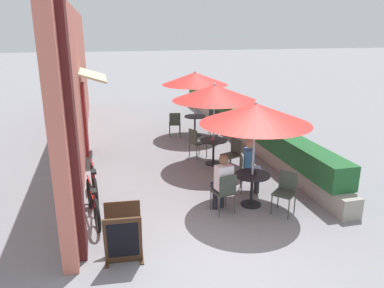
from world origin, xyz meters
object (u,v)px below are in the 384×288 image
object	(u,v)px
patio_umbrella_far	(195,79)
menu_board	(123,235)
cafe_chair_near_right	(246,170)
coffee_cup_near	(255,172)
patio_table_mid	(213,147)
bicycle_second	(94,184)
cafe_chair_near_left	(286,189)
patio_umbrella_mid	(214,93)
cafe_chair_mid_right	(196,141)
coffee_cup_mid	(213,139)
cafe_chair_far_right	(175,122)
cafe_chair_far_left	(215,120)
patio_umbrella_near	(256,114)
seated_patron_near_back	(222,180)
seated_patron_near_right	(251,164)
bicycle_leaning	(93,203)
patio_table_far	(195,122)
cafe_chair_mid_left	(233,152)
patio_table_near	(252,183)
cafe_chair_near_back	(225,190)

from	to	relation	value
patio_umbrella_far	menu_board	distance (m)	7.72
cafe_chair_near_right	patio_umbrella_far	size ratio (longest dim) A/B	0.38
coffee_cup_near	patio_table_mid	bearing A→B (deg)	92.24
coffee_cup_near	bicycle_second	xyz separation A→B (m)	(-3.33, 1.13, -0.40)
cafe_chair_near_left	patio_umbrella_mid	size ratio (longest dim) A/B	0.38
patio_table_mid	cafe_chair_mid_right	distance (m)	0.72
cafe_chair_near_left	coffee_cup_mid	distance (m)	3.10
patio_umbrella_far	cafe_chair_far_right	distance (m)	1.66
cafe_chair_far_left	cafe_chair_far_right	xyz separation A→B (m)	(-1.44, 0.05, 0.00)
patio_umbrella_far	cafe_chair_far_left	xyz separation A→B (m)	(0.72, -0.03, -1.50)
cafe_chair_near_left	menu_board	size ratio (longest dim) A/B	0.97
patio_umbrella_near	menu_board	distance (m)	3.48
seated_patron_near_back	cafe_chair_far_left	world-z (taller)	seated_patron_near_back
coffee_cup_mid	bicycle_second	size ratio (longest dim) A/B	0.05
coffee_cup_near	patio_table_mid	size ratio (longest dim) A/B	0.12
patio_umbrella_near	seated_patron_near_right	size ratio (longest dim) A/B	1.82
cafe_chair_near_right	coffee_cup_near	size ratio (longest dim) A/B	9.67
cafe_chair_mid_right	bicycle_leaning	world-z (taller)	cafe_chair_mid_right
cafe_chair_mid_right	patio_table_mid	bearing A→B (deg)	6.11
patio_table_far	menu_board	distance (m)	7.56
coffee_cup_near	menu_board	size ratio (longest dim) A/B	0.10
cafe_chair_far_left	bicycle_leaning	xyz separation A→B (m)	(-4.21, -5.41, -0.17)
patio_umbrella_near	menu_board	world-z (taller)	patio_umbrella_near
menu_board	cafe_chair_far_left	bearing A→B (deg)	65.85
seated_patron_near_right	patio_table_far	bearing A→B (deg)	-161.37
patio_table_mid	cafe_chair_mid_left	xyz separation A→B (m)	(0.34, -0.63, 0.01)
menu_board	patio_table_mid	bearing A→B (deg)	59.29
patio_table_near	patio_umbrella_near	xyz separation A→B (m)	(-0.00, -0.00, 1.51)
patio_table_mid	cafe_chair_far_left	distance (m)	3.09
patio_umbrella_mid	patio_table_far	size ratio (longest dim) A/B	3.03
cafe_chair_near_back	coffee_cup_mid	distance (m)	2.85
patio_table_mid	seated_patron_near_right	bearing A→B (deg)	-81.72
patio_umbrella_near	cafe_chair_far_left	distance (m)	5.86
patio_umbrella_near	coffee_cup_mid	xyz separation A→B (m)	(-0.09, 2.55, -1.27)
cafe_chair_mid_right	patio_table_far	size ratio (longest dim) A/B	1.16
cafe_chair_mid_left	patio_umbrella_far	distance (m)	3.90
patio_table_mid	bicycle_leaning	world-z (taller)	bicycle_leaning
coffee_cup_mid	bicycle_leaning	size ratio (longest dim) A/B	0.05
cafe_chair_near_left	seated_patron_near_back	bearing A→B (deg)	31.58
patio_umbrella_near	cafe_chair_near_left	world-z (taller)	patio_umbrella_near
cafe_chair_near_right	bicycle_second	bearing A→B (deg)	-79.69
patio_table_mid	bicycle_leaning	distance (m)	4.09
seated_patron_near_back	patio_umbrella_far	world-z (taller)	patio_umbrella_far
cafe_chair_near_back	bicycle_second	xyz separation A→B (m)	(-2.58, 1.39, -0.16)
bicycle_leaning	cafe_chair_mid_left	bearing A→B (deg)	19.30
cafe_chair_far_right	bicycle_leaning	bearing A→B (deg)	-108.61
patio_umbrella_far	cafe_chair_far_right	size ratio (longest dim) A/B	2.61
cafe_chair_mid_right	cafe_chair_mid_left	bearing A→B (deg)	6.11
patio_table_near	cafe_chair_far_left	xyz separation A→B (m)	(0.92, 5.59, 0.01)
cafe_chair_near_right	cafe_chair_near_back	size ratio (longest dim) A/B	1.00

